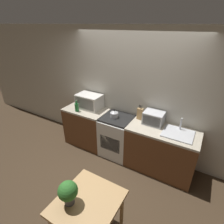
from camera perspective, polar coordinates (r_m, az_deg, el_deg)
ground_plane at (r=3.59m, az=-1.57°, el=-19.62°), size 16.00×16.00×0.00m
wall_back at (r=3.60m, az=6.58°, el=5.50°), size 10.00×0.06×2.60m
counter_left_run at (r=4.16m, az=-8.00°, el=-4.53°), size 0.96×0.62×0.90m
counter_right_run at (r=3.53m, az=15.51°, el=-11.86°), size 1.27×0.62×0.90m
stove_range at (r=3.79m, az=1.62°, el=-7.78°), size 0.63×0.62×0.90m
kettle at (r=3.53m, az=0.72°, el=-0.61°), size 0.16×0.16×0.17m
microwave at (r=3.94m, az=-7.39°, el=3.52°), size 0.55×0.38×0.31m
bottle at (r=3.84m, az=-11.44°, el=1.58°), size 0.08×0.08×0.24m
knife_block at (r=3.48m, az=9.13°, el=-0.52°), size 0.11×0.08×0.30m
toaster_oven at (r=3.38m, az=13.45°, el=-1.88°), size 0.37×0.30×0.24m
sink_basin at (r=3.24m, az=20.77°, el=-6.51°), size 0.51×0.44×0.24m
dining_table at (r=2.42m, az=-7.89°, el=-28.45°), size 0.72×0.77×0.73m
potted_plant at (r=2.21m, az=-14.17°, el=-23.95°), size 0.23×0.23×0.31m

